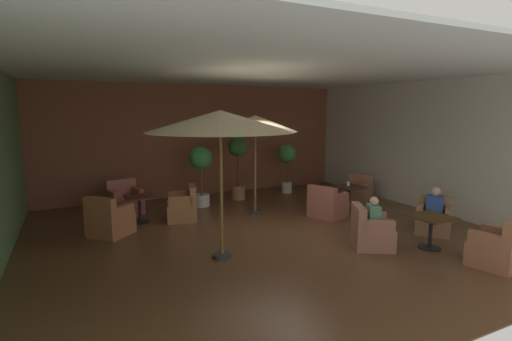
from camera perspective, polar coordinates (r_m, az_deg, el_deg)
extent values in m
cube|color=brown|center=(8.52, 1.37, -9.56)|extent=(9.98, 9.16, 0.02)
cube|color=brown|center=(12.33, -8.39, 4.46)|extent=(9.98, 0.08, 3.50)
cube|color=silver|center=(11.30, 24.34, 3.36)|extent=(0.08, 9.16, 3.50)
cube|color=silver|center=(8.12, 1.47, 14.87)|extent=(9.98, 9.16, 0.06)
cylinder|color=black|center=(10.82, 13.75, -5.67)|extent=(0.32, 0.32, 0.02)
cylinder|color=black|center=(10.75, 13.81, -4.12)|extent=(0.07, 0.07, 0.63)
cube|color=#40241D|center=(10.68, 13.87, -2.39)|extent=(0.76, 0.76, 0.03)
cube|color=#A25B4B|center=(9.95, 10.79, -5.71)|extent=(0.96, 1.00, 0.41)
cube|color=#A25B4B|center=(9.62, 9.89, -3.63)|extent=(0.42, 0.81, 0.43)
cube|color=#A25B4B|center=(10.09, 9.44, -3.59)|extent=(0.60, 0.33, 0.24)
cube|color=#A25B4B|center=(9.74, 12.56, -4.14)|extent=(0.60, 0.33, 0.24)
cube|color=#98654A|center=(11.72, 15.09, -3.61)|extent=(1.05, 1.03, 0.42)
cube|color=#98654A|center=(11.93, 15.53, -1.45)|extent=(0.55, 0.68, 0.38)
cube|color=#98654A|center=(11.55, 16.49, -2.26)|extent=(0.58, 0.46, 0.21)
cube|color=#98654A|center=(11.68, 13.72, -2.02)|extent=(0.58, 0.46, 0.21)
cylinder|color=black|center=(8.40, 24.61, -10.52)|extent=(0.42, 0.42, 0.02)
cylinder|color=black|center=(8.31, 24.75, -8.56)|extent=(0.07, 0.07, 0.63)
cube|color=#442A14|center=(8.22, 24.90, -6.36)|extent=(0.76, 0.76, 0.03)
cube|color=#9D6244|center=(7.96, 32.11, -10.63)|extent=(0.85, 0.86, 0.43)
cube|color=#9D6244|center=(7.60, 31.32, -8.85)|extent=(0.25, 0.57, 0.22)
cube|color=#9D6244|center=(8.14, 32.69, -7.85)|extent=(0.25, 0.57, 0.22)
cube|color=#936A4A|center=(9.42, 25.12, -7.23)|extent=(1.03, 1.02, 0.42)
cube|color=#936A4A|center=(9.61, 25.37, -4.53)|extent=(0.55, 0.67, 0.36)
cube|color=#936A4A|center=(9.30, 26.99, -5.59)|extent=(0.56, 0.46, 0.21)
cube|color=#936A4A|center=(9.32, 23.48, -5.32)|extent=(0.56, 0.46, 0.21)
cube|color=#915E49|center=(7.99, 17.10, -9.48)|extent=(1.00, 0.99, 0.45)
cube|color=#915E49|center=(7.81, 15.18, -6.55)|extent=(0.49, 0.71, 0.41)
cube|color=#915E49|center=(8.19, 16.98, -6.65)|extent=(0.56, 0.39, 0.21)
cube|color=#915E49|center=(7.63, 18.05, -7.84)|extent=(0.56, 0.39, 0.21)
cylinder|color=black|center=(9.75, -17.00, -7.42)|extent=(0.44, 0.44, 0.02)
cylinder|color=black|center=(9.67, -17.08, -5.71)|extent=(0.07, 0.07, 0.63)
cube|color=#49261D|center=(9.60, -17.17, -3.81)|extent=(0.67, 0.67, 0.03)
cube|color=#A0574A|center=(10.61, -19.03, -5.00)|extent=(0.92, 0.92, 0.46)
cube|color=#A0574A|center=(10.79, -19.68, -2.36)|extent=(0.79, 0.33, 0.44)
cube|color=#A0574A|center=(10.60, -17.40, -3.05)|extent=(0.25, 0.61, 0.22)
cube|color=#A0574A|center=(10.40, -20.73, -3.45)|extent=(0.25, 0.61, 0.22)
cube|color=#9B5B3A|center=(8.96, -20.96, -7.64)|extent=(1.07, 1.07, 0.46)
cube|color=#9B5B3A|center=(8.63, -22.46, -5.24)|extent=(0.64, 0.66, 0.45)
cube|color=#9B5B3A|center=(9.10, -22.38, -5.24)|extent=(0.52, 0.50, 0.22)
cube|color=#9B5B3A|center=(8.70, -19.35, -5.71)|extent=(0.52, 0.50, 0.22)
cube|color=#98603B|center=(9.67, -11.11, -6.04)|extent=(0.85, 0.88, 0.44)
cube|color=#98603B|center=(9.58, -9.55, -3.48)|extent=(0.32, 0.75, 0.42)
cube|color=#98603B|center=(9.29, -11.35, -4.51)|extent=(0.56, 0.24, 0.23)
cube|color=#98603B|center=(9.89, -11.46, -3.70)|extent=(0.56, 0.24, 0.23)
cylinder|color=#2D2D2D|center=(7.25, -5.10, -12.59)|extent=(0.32, 0.32, 0.08)
cylinder|color=brown|center=(6.88, -5.25, -2.54)|extent=(0.06, 0.06, 2.66)
cone|color=beige|center=(6.74, -5.40, 7.40)|extent=(2.64, 2.64, 0.38)
cylinder|color=#2D2D2D|center=(10.15, -0.12, -6.22)|extent=(0.32, 0.32, 0.08)
cylinder|color=brown|center=(9.90, -0.12, 0.66)|extent=(0.06, 0.06, 2.54)
cone|color=beige|center=(9.80, -0.12, 7.11)|extent=(2.21, 2.21, 0.42)
cylinder|color=#A56C44|center=(11.72, -2.66, -3.29)|extent=(0.41, 0.41, 0.43)
cylinder|color=brown|center=(11.59, -2.69, 0.02)|extent=(0.06, 0.06, 0.94)
sphere|color=#3A6F36|center=(11.50, -2.71, 3.62)|extent=(0.61, 0.61, 0.61)
cylinder|color=silver|center=(12.68, 4.64, -2.57)|extent=(0.34, 0.34, 0.34)
cylinder|color=brown|center=(12.59, 4.67, -0.22)|extent=(0.06, 0.06, 0.71)
sphere|color=#438A48|center=(12.51, 4.70, 2.54)|extent=(0.60, 0.60, 0.60)
cylinder|color=silver|center=(10.98, -8.18, -4.44)|extent=(0.46, 0.46, 0.34)
cylinder|color=brown|center=(10.87, -8.24, -1.59)|extent=(0.06, 0.06, 0.77)
sphere|color=#368443|center=(10.77, -8.32, 1.89)|extent=(0.66, 0.66, 0.66)
cube|color=#4C7C60|center=(7.87, 17.24, -6.47)|extent=(0.36, 0.40, 0.43)
sphere|color=tan|center=(7.80, 17.34, -4.40)|extent=(0.17, 0.17, 0.17)
cube|color=#2E4AA1|center=(9.32, 25.29, -4.73)|extent=(0.39, 0.41, 0.43)
sphere|color=tan|center=(9.25, 25.42, -2.89)|extent=(0.20, 0.20, 0.20)
cylinder|color=silver|center=(10.71, 13.69, -1.96)|extent=(0.08, 0.08, 0.11)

